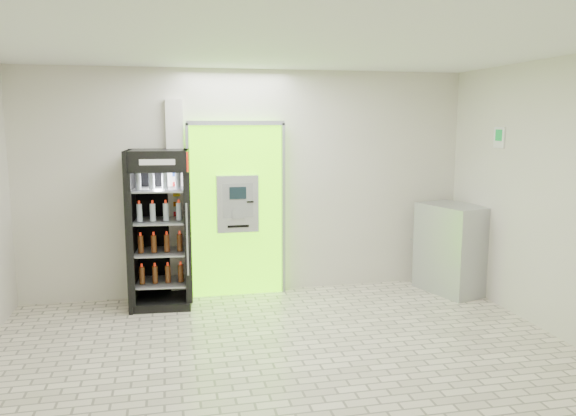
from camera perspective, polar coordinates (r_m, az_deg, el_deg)
name	(u,v)px	position (r m, az deg, el deg)	size (l,w,h in m)	color
ground	(290,367)	(5.57, 0.21, -15.85)	(6.00, 6.00, 0.00)	beige
room_shell	(290,175)	(5.08, 0.22, 3.37)	(6.00, 6.00, 6.00)	silver
atm_assembly	(237,209)	(7.50, -5.24, -0.06)	(1.30, 0.24, 2.33)	#62E603
pillar	(177,200)	(7.46, -11.25, 0.77)	(0.22, 0.11, 2.60)	silver
beverage_cooler	(160,232)	(7.24, -12.86, -2.35)	(0.80, 0.74, 1.98)	black
steel_cabinet	(452,249)	(8.00, 16.35, -3.97)	(0.85, 1.04, 1.20)	#A7AAAF
exit_sign	(499,137)	(7.54, 20.68, 6.72)	(0.02, 0.22, 0.26)	white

